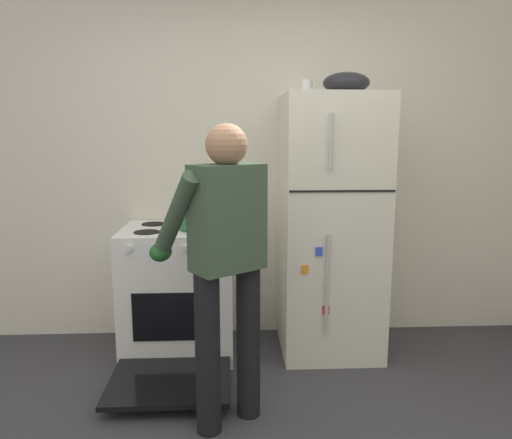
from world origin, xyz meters
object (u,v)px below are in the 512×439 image
refrigerator (330,226)px  person_cook (224,251)px  stove_range (179,292)px  red_pot (200,219)px  mixing_bowl (346,83)px  coffee_mug (307,87)px

refrigerator → person_cook: size_ratio=1.13×
stove_range → red_pot: (0.16, -0.03, 0.53)m
stove_range → person_cook: size_ratio=0.76×
red_pot → mixing_bowl: (0.99, 0.05, 0.91)m
red_pot → mixing_bowl: bearing=2.9°
stove_range → person_cook: 1.06m
refrigerator → person_cook: (-0.73, -0.89, 0.05)m
red_pot → mixing_bowl: mixing_bowl is taller
refrigerator → coffee_mug: 0.97m
mixing_bowl → coffee_mug: bearing=169.0°
stove_range → refrigerator: bearing=0.9°
red_pot → coffee_mug: 1.15m
refrigerator → coffee_mug: size_ratio=16.13×
person_cook → coffee_mug: (0.55, 0.94, 0.90)m
coffee_mug → mixing_bowl: size_ratio=0.36×
red_pot → refrigerator: bearing=3.1°
mixing_bowl → person_cook: bearing=-132.5°
stove_range → mixing_bowl: bearing=0.9°
stove_range → mixing_bowl: (1.15, 0.02, 1.44)m
refrigerator → red_pot: (-0.91, -0.05, 0.07)m
refrigerator → stove_range: size_ratio=1.49×
stove_range → red_pot: red_pot is taller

